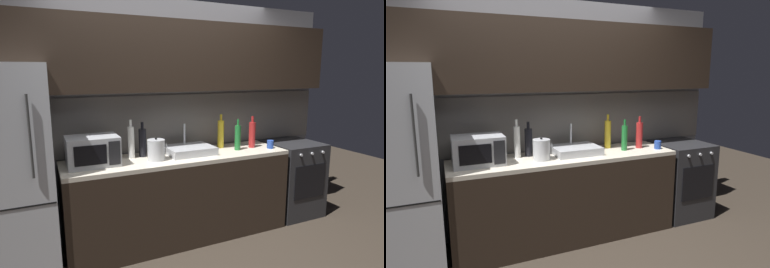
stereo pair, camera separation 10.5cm
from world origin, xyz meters
The scene contains 13 objects.
back_wall centered at (0.00, 1.20, 1.55)m, with size 4.07×0.44×2.50m.
counter_run centered at (0.00, 0.90, 0.45)m, with size 2.33×0.60×0.90m.
refrigerator centered at (-1.54, 0.90, 0.91)m, with size 0.68×0.69×1.82m.
oven_range centered at (1.50, 0.90, 0.45)m, with size 0.60×0.62×0.90m.
microwave centered at (-0.86, 0.92, 1.04)m, with size 0.46×0.35×0.27m.
sink_basin centered at (0.12, 0.93, 0.94)m, with size 0.48×0.38×0.30m.
kettle centered at (-0.28, 0.83, 1.00)m, with size 0.20×0.17×0.23m.
wine_bottle_red centered at (0.89, 0.90, 1.05)m, with size 0.07×0.07×0.36m.
wine_bottle_dark centered at (-0.36, 1.03, 1.05)m, with size 0.08×0.08×0.35m.
wine_bottle_yellow centered at (0.56, 1.04, 1.06)m, with size 0.07×0.07×0.38m.
wine_bottle_white centered at (-0.48, 1.02, 1.06)m, with size 0.07×0.07×0.39m.
wine_bottle_green centered at (0.67, 0.86, 1.04)m, with size 0.07×0.07×0.34m.
mug_blue centered at (1.05, 0.77, 0.95)m, with size 0.07×0.07×0.09m, color #234299.
Camera 1 is at (-1.29, -2.12, 1.74)m, focal length 30.82 mm.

